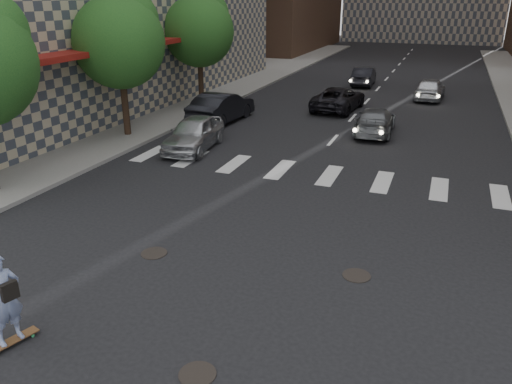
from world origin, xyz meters
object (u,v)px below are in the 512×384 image
(traffic_car_a, at_px, (222,107))
(traffic_car_c, at_px, (339,99))
(tree_b, at_px, (121,38))
(tree_c, at_px, (200,28))
(skateboarder, at_px, (4,299))
(traffic_car_d, at_px, (430,89))
(traffic_car_e, at_px, (364,76))
(silver_sedan, at_px, (194,133))
(traffic_car_b, at_px, (375,121))

(traffic_car_a, xyz_separation_m, traffic_car_c, (5.28, 5.29, -0.12))
(tree_b, xyz_separation_m, tree_c, (0.00, 8.00, 0.00))
(skateboarder, xyz_separation_m, traffic_car_d, (6.36, 29.12, -0.33))
(tree_b, distance_m, skateboarder, 16.15)
(tree_c, height_order, skateboarder, tree_c)
(tree_b, bearing_deg, tree_c, 90.00)
(tree_c, xyz_separation_m, skateboarder, (6.84, -22.18, -3.59))
(traffic_car_d, distance_m, traffic_car_e, 6.42)
(tree_b, relative_size, tree_c, 1.00)
(silver_sedan, bearing_deg, traffic_car_a, 94.85)
(silver_sedan, relative_size, traffic_car_c, 0.88)
(tree_c, bearing_deg, traffic_car_b, -16.05)
(traffic_car_c, relative_size, traffic_car_d, 1.17)
(tree_c, xyz_separation_m, traffic_car_c, (8.24, 1.62, -3.96))
(traffic_car_b, bearing_deg, tree_b, 21.16)
(tree_c, height_order, traffic_car_a, tree_c)
(traffic_car_b, bearing_deg, tree_c, -18.28)
(tree_c, bearing_deg, tree_b, -90.00)
(traffic_car_d, bearing_deg, traffic_car_b, 82.33)
(traffic_car_d, bearing_deg, skateboarder, 81.67)
(traffic_car_e, bearing_deg, traffic_car_a, 67.98)
(traffic_car_e, bearing_deg, traffic_car_c, 87.97)
(tree_b, bearing_deg, traffic_car_a, 55.65)
(tree_c, xyz_separation_m, traffic_car_e, (8.19, 10.95, -3.96))
(skateboarder, distance_m, traffic_car_c, 23.84)
(skateboarder, bearing_deg, traffic_car_a, 119.38)
(traffic_car_c, bearing_deg, skateboarder, 91.70)
(tree_c, height_order, silver_sedan, tree_c)
(silver_sedan, bearing_deg, traffic_car_d, 53.47)
(traffic_car_b, xyz_separation_m, traffic_car_c, (-2.87, 4.81, 0.05))
(traffic_car_c, bearing_deg, silver_sedan, 72.76)
(traffic_car_a, bearing_deg, traffic_car_e, -105.81)
(skateboarder, bearing_deg, traffic_car_d, 95.20)
(tree_b, xyz_separation_m, skateboarder, (6.84, -14.18, -3.59))
(skateboarder, height_order, silver_sedan, skateboarder)
(tree_b, relative_size, skateboarder, 3.28)
(traffic_car_b, relative_size, traffic_car_c, 0.89)
(silver_sedan, relative_size, traffic_car_d, 1.03)
(traffic_car_d, xyz_separation_m, traffic_car_e, (-5.01, 4.01, -0.03))
(traffic_car_e, bearing_deg, traffic_car_b, 99.34)
(tree_b, distance_m, traffic_car_e, 21.02)
(traffic_car_b, xyz_separation_m, traffic_car_e, (-2.92, 14.14, 0.05))
(silver_sedan, distance_m, traffic_car_b, 9.10)
(tree_b, xyz_separation_m, traffic_car_a, (2.95, 4.32, -3.84))
(traffic_car_b, height_order, traffic_car_e, traffic_car_e)
(tree_b, relative_size, traffic_car_c, 1.34)
(silver_sedan, xyz_separation_m, traffic_car_a, (-1.00, 5.15, 0.07))
(traffic_car_c, bearing_deg, tree_b, 54.48)
(skateboarder, distance_m, traffic_car_b, 19.46)
(traffic_car_c, bearing_deg, tree_c, 16.16)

